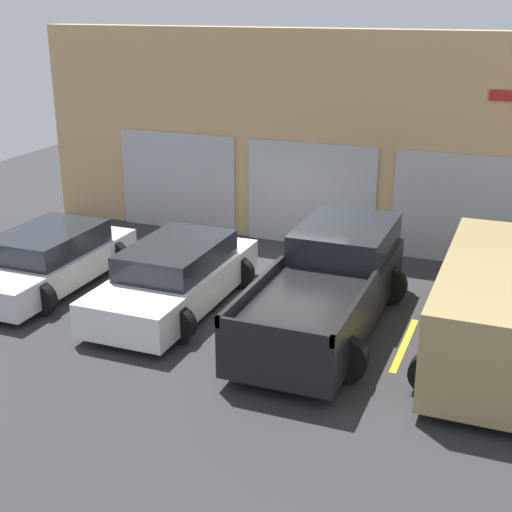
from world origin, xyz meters
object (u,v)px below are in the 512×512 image
at_px(pickup_truck, 328,286).
at_px(sedan_white, 176,277).
at_px(sedan_side, 501,309).
at_px(van_right, 48,259).

height_order(pickup_truck, sedan_white, pickup_truck).
distance_m(pickup_truck, sedan_side, 3.06).
xyz_separation_m(pickup_truck, sedan_white, (-3.04, -0.25, -0.17)).
bearing_deg(sedan_white, pickup_truck, 4.67).
distance_m(sedan_side, van_right, 9.14).
bearing_deg(pickup_truck, van_right, -177.67).
bearing_deg(van_right, sedan_white, -0.01).
relative_size(sedan_side, van_right, 1.16).
xyz_separation_m(pickup_truck, sedan_side, (3.04, -0.27, 0.15)).
relative_size(sedan_white, sedan_side, 0.90).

